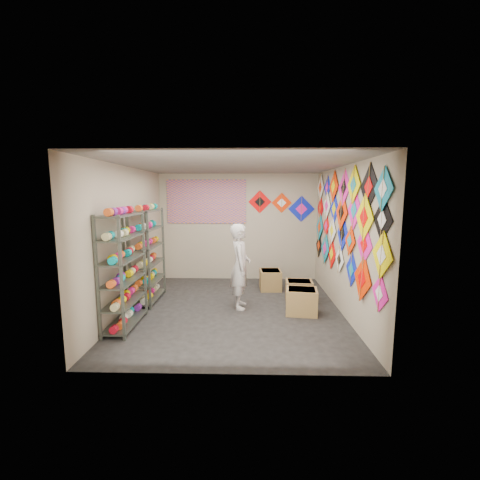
{
  "coord_description": "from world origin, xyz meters",
  "views": [
    {
      "loc": [
        0.26,
        -5.91,
        2.2
      ],
      "look_at": [
        0.1,
        0.3,
        1.3
      ],
      "focal_mm": 24.0,
      "sensor_mm": 36.0,
      "label": 1
    }
  ],
  "objects_px": {
    "shelf_rack_back": "(148,256)",
    "carton_b": "(299,291)",
    "carton_a": "(301,301)",
    "carton_c": "(270,280)",
    "shelf_rack_front": "(123,271)",
    "shopkeeper": "(240,266)"
  },
  "relations": [
    {
      "from": "shelf_rack_front",
      "to": "carton_b",
      "type": "height_order",
      "value": "shelf_rack_front"
    },
    {
      "from": "carton_c",
      "to": "carton_b",
      "type": "bearing_deg",
      "value": -59.38
    },
    {
      "from": "shopkeeper",
      "to": "carton_b",
      "type": "distance_m",
      "value": 1.39
    },
    {
      "from": "carton_c",
      "to": "shelf_rack_front",
      "type": "bearing_deg",
      "value": -142.01
    },
    {
      "from": "shopkeeper",
      "to": "carton_a",
      "type": "height_order",
      "value": "shopkeeper"
    },
    {
      "from": "shelf_rack_front",
      "to": "carton_a",
      "type": "distance_m",
      "value": 3.18
    },
    {
      "from": "carton_b",
      "to": "carton_c",
      "type": "xyz_separation_m",
      "value": [
        -0.53,
        0.82,
        0.01
      ]
    },
    {
      "from": "shelf_rack_back",
      "to": "carton_c",
      "type": "xyz_separation_m",
      "value": [
        2.56,
        0.86,
        -0.72
      ]
    },
    {
      "from": "carton_a",
      "to": "carton_b",
      "type": "height_order",
      "value": "carton_a"
    },
    {
      "from": "shelf_rack_back",
      "to": "carton_b",
      "type": "distance_m",
      "value": 3.17
    },
    {
      "from": "carton_a",
      "to": "carton_b",
      "type": "bearing_deg",
      "value": 92.34
    },
    {
      "from": "shelf_rack_front",
      "to": "carton_a",
      "type": "xyz_separation_m",
      "value": [
        3.03,
        0.66,
        -0.72
      ]
    },
    {
      "from": "shelf_rack_back",
      "to": "carton_a",
      "type": "bearing_deg",
      "value": -12.01
    },
    {
      "from": "shelf_rack_back",
      "to": "shopkeeper",
      "type": "relative_size",
      "value": 1.16
    },
    {
      "from": "shopkeeper",
      "to": "carton_a",
      "type": "bearing_deg",
      "value": -105.51
    },
    {
      "from": "shelf_rack_front",
      "to": "carton_a",
      "type": "relative_size",
      "value": 3.39
    },
    {
      "from": "carton_b",
      "to": "shopkeeper",
      "type": "bearing_deg",
      "value": -159.06
    },
    {
      "from": "shelf_rack_back",
      "to": "carton_c",
      "type": "relative_size",
      "value": 3.65
    },
    {
      "from": "shelf_rack_front",
      "to": "carton_c",
      "type": "bearing_deg",
      "value": 40.15
    },
    {
      "from": "shelf_rack_front",
      "to": "carton_b",
      "type": "xyz_separation_m",
      "value": [
        3.09,
        1.33,
        -0.73
      ]
    },
    {
      "from": "carton_a",
      "to": "carton_c",
      "type": "height_order",
      "value": "carton_a"
    },
    {
      "from": "shelf_rack_back",
      "to": "carton_b",
      "type": "bearing_deg",
      "value": 0.59
    }
  ]
}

